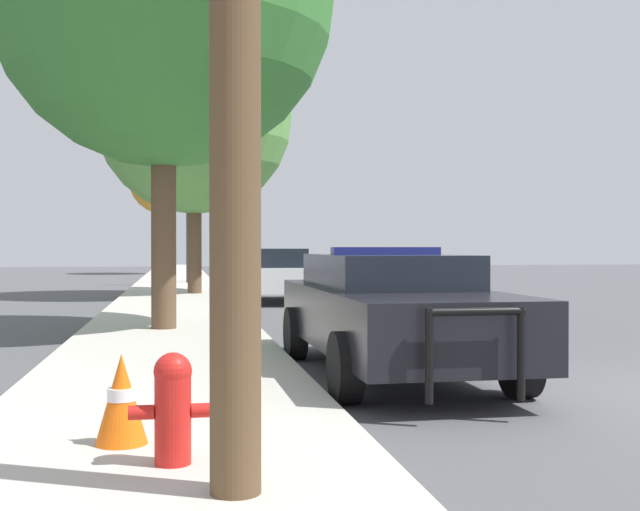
% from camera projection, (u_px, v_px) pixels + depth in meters
% --- Properties ---
extents(sidewalk_left, '(3.00, 110.00, 0.13)m').
position_uv_depth(sidewalk_left, '(165.00, 408.00, 7.17)').
color(sidewalk_left, '#BCB7AD').
rests_on(sidewalk_left, ground_plane).
extents(police_car, '(2.06, 5.18, 1.50)m').
position_uv_depth(police_car, '(391.00, 309.00, 9.39)').
color(police_car, black).
rests_on(police_car, ground_plane).
extents(fire_hydrant, '(0.55, 0.24, 0.71)m').
position_uv_depth(fire_hydrant, '(173.00, 405.00, 5.07)').
color(fire_hydrant, red).
rests_on(fire_hydrant, sidewalk_left).
extents(traffic_light, '(3.11, 0.35, 5.17)m').
position_uv_depth(traffic_light, '(220.00, 189.00, 30.85)').
color(traffic_light, '#424247').
rests_on(traffic_light, sidewalk_left).
extents(car_background_distant, '(2.08, 4.30, 1.36)m').
position_uv_depth(car_background_distant, '(279.00, 258.00, 53.49)').
color(car_background_distant, maroon).
rests_on(car_background_distant, ground_plane).
extents(car_background_midblock, '(2.13, 4.38, 1.46)m').
position_uv_depth(car_background_midblock, '(279.00, 274.00, 21.81)').
color(car_background_midblock, silver).
rests_on(car_background_midblock, ground_plane).
extents(car_background_oncoming, '(2.15, 3.98, 1.35)m').
position_uv_depth(car_background_oncoming, '(357.00, 264.00, 35.40)').
color(car_background_oncoming, silver).
rests_on(car_background_oncoming, ground_plane).
extents(tree_sidewalk_far, '(3.75, 3.75, 6.90)m').
position_uv_depth(tree_sidewalk_far, '(164.00, 180.00, 43.66)').
color(tree_sidewalk_far, brown).
rests_on(tree_sidewalk_far, sidewalk_left).
extents(tree_sidewalk_mid, '(5.81, 5.81, 8.15)m').
position_uv_depth(tree_sidewalk_mid, '(194.00, 116.00, 23.69)').
color(tree_sidewalk_mid, brown).
rests_on(tree_sidewalk_mid, sidewalk_left).
extents(traffic_cone, '(0.36, 0.36, 0.63)m').
position_uv_depth(traffic_cone, '(121.00, 399.00, 5.59)').
color(traffic_cone, orange).
rests_on(traffic_cone, sidewalk_left).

